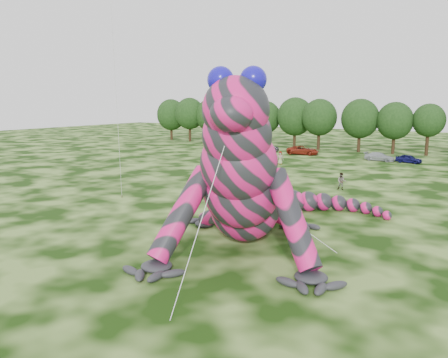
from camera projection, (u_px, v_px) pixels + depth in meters
ground at (281, 256)px, 25.83m from camera, size 240.00×240.00×0.00m
inflatable_gecko at (249, 157)px, 28.67m from camera, size 24.93×26.93×10.91m
tree_0 at (171, 120)px, 102.72m from camera, size 6.91×6.22×9.51m
tree_1 at (190, 120)px, 98.53m from camera, size 6.74×6.07×9.81m
tree_2 at (211, 120)px, 96.41m from camera, size 7.04×6.34×9.64m
tree_3 at (236, 122)px, 91.26m from camera, size 5.81×5.23×9.44m
tree_4 at (266, 123)px, 89.57m from camera, size 6.22×5.60×9.06m
tree_5 at (295, 122)px, 85.94m from camera, size 7.16×6.44×9.80m
tree_6 at (319, 124)px, 81.64m from camera, size 6.52×5.86×9.49m
tree_7 at (360, 126)px, 77.92m from camera, size 6.68×6.01×9.48m
tree_8 at (394, 128)px, 75.12m from camera, size 6.14×5.53×8.94m
tree_9 at (428, 130)px, 72.74m from camera, size 5.27×4.74×8.68m
car_0 at (232, 147)px, 80.52m from camera, size 4.38×2.18×1.43m
car_1 at (267, 148)px, 78.98m from camera, size 4.56×2.33×1.43m
car_2 at (303, 150)px, 74.65m from camera, size 5.64×2.98×1.51m
car_3 at (379, 157)px, 66.79m from camera, size 4.65×2.31×1.30m
car_4 at (409, 159)px, 64.55m from camera, size 3.89×2.09×1.26m
spectator_4 at (280, 158)px, 63.15m from camera, size 1.08×0.93×1.88m
spectator_1 at (341, 181)px, 44.99m from camera, size 0.95×0.78×1.79m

